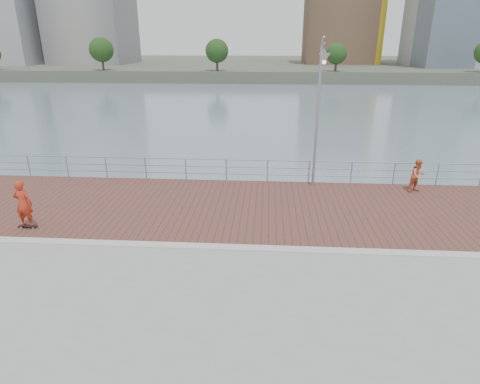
# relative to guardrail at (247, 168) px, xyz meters

# --- Properties ---
(water) EXTENTS (400.00, 400.00, 0.00)m
(water) POSITION_rel_guardrail_xyz_m (-0.00, -7.00, -2.69)
(water) COLOR slate
(water) RESTS_ON ground
(brick_lane) EXTENTS (40.00, 6.80, 0.02)m
(brick_lane) POSITION_rel_guardrail_xyz_m (-0.00, -3.40, -0.68)
(brick_lane) COLOR brown
(brick_lane) RESTS_ON seawall
(curb) EXTENTS (40.00, 0.40, 0.06)m
(curb) POSITION_rel_guardrail_xyz_m (-0.00, -7.00, -0.66)
(curb) COLOR #B7B5AD
(curb) RESTS_ON seawall
(far_shore) EXTENTS (320.00, 95.00, 2.50)m
(far_shore) POSITION_rel_guardrail_xyz_m (-0.00, 115.50, -1.44)
(far_shore) COLOR #4C5142
(far_shore) RESTS_ON ground
(guardrail) EXTENTS (39.06, 0.06, 1.13)m
(guardrail) POSITION_rel_guardrail_xyz_m (0.00, 0.00, 0.00)
(guardrail) COLOR #8C9EA8
(guardrail) RESTS_ON brick_lane
(street_lamp) EXTENTS (0.47, 1.37, 6.48)m
(street_lamp) POSITION_rel_guardrail_xyz_m (3.23, -0.97, 3.91)
(street_lamp) COLOR gray
(street_lamp) RESTS_ON brick_lane
(skateboard) EXTENTS (0.71, 0.19, 0.08)m
(skateboard) POSITION_rel_guardrail_xyz_m (-7.95, -5.96, -0.61)
(skateboard) COLOR black
(skateboard) RESTS_ON brick_lane
(skateboarder) EXTENTS (0.66, 0.44, 1.80)m
(skateboarder) POSITION_rel_guardrail_xyz_m (-7.95, -5.96, 0.31)
(skateboarder) COLOR #B72E18
(skateboarder) RESTS_ON skateboard
(bystander) EXTENTS (0.93, 0.84, 1.55)m
(bystander) POSITION_rel_guardrail_xyz_m (7.94, -0.99, 0.10)
(bystander) COLOR #DC6F40
(bystander) RESTS_ON brick_lane
(shoreline_trees) EXTENTS (169.57, 5.17, 6.89)m
(shoreline_trees) POSITION_rel_guardrail_xyz_m (23.54, 70.00, 3.73)
(shoreline_trees) COLOR #473323
(shoreline_trees) RESTS_ON far_shore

